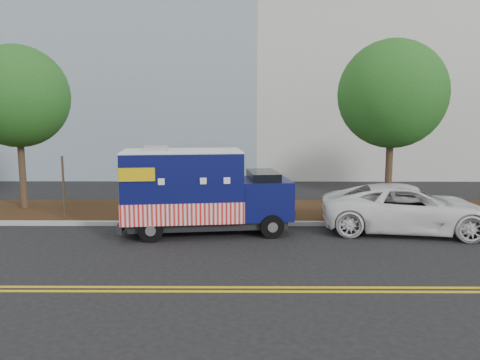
{
  "coord_description": "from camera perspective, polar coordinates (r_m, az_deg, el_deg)",
  "views": [
    {
      "loc": [
        1.19,
        -14.5,
        3.89
      ],
      "look_at": [
        1.11,
        0.6,
        1.72
      ],
      "focal_mm": 35.0,
      "sensor_mm": 36.0,
      "label": 1
    }
  ],
  "objects": [
    {
      "name": "food_truck",
      "position": [
        15.18,
        -5.17,
        -1.63
      ],
      "size": [
        5.71,
        2.71,
        2.9
      ],
      "rotation": [
        0.0,
        0.0,
        0.13
      ],
      "color": "black",
      "rests_on": "ground"
    },
    {
      "name": "centerline_near",
      "position": [
        10.84,
        -6.17,
        -12.87
      ],
      "size": [
        120.0,
        0.1,
        0.01
      ],
      "primitive_type": "cube",
      "color": "gold",
      "rests_on": "ground"
    },
    {
      "name": "tree_a",
      "position": [
        20.25,
        -25.5,
        9.15
      ],
      "size": [
        3.94,
        3.94,
        6.49
      ],
      "color": "#38281C",
      "rests_on": "ground"
    },
    {
      "name": "curb",
      "position": [
        16.39,
        -3.87,
        -5.3
      ],
      "size": [
        120.0,
        0.18,
        0.15
      ],
      "primitive_type": "cube",
      "color": "#9E9E99",
      "rests_on": "ground"
    },
    {
      "name": "centerline_far",
      "position": [
        10.61,
        -6.33,
        -13.35
      ],
      "size": [
        120.0,
        0.1,
        0.01
      ],
      "primitive_type": "cube",
      "color": "gold",
      "rests_on": "ground"
    },
    {
      "name": "sign_post",
      "position": [
        17.66,
        -20.69,
        -1.12
      ],
      "size": [
        0.06,
        0.06,
        2.4
      ],
      "primitive_type": "cube",
      "color": "#473828",
      "rests_on": "ground"
    },
    {
      "name": "tree_c",
      "position": [
        18.17,
        18.07,
        9.9
      ],
      "size": [
        3.94,
        3.94,
        6.55
      ],
      "color": "#38281C",
      "rests_on": "ground"
    },
    {
      "name": "mulch_strip",
      "position": [
        18.44,
        -3.4,
        -3.78
      ],
      "size": [
        120.0,
        4.0,
        0.15
      ],
      "primitive_type": "cube",
      "color": "black",
      "rests_on": "ground"
    },
    {
      "name": "white_car",
      "position": [
        16.36,
        19.82,
        -3.29
      ],
      "size": [
        5.91,
        3.41,
        1.55
      ],
      "primitive_type": "imported",
      "rotation": [
        0.0,
        0.0,
        1.41
      ],
      "color": "white",
      "rests_on": "ground"
    },
    {
      "name": "ground",
      "position": [
        15.06,
        -4.26,
        -6.81
      ],
      "size": [
        120.0,
        120.0,
        0.0
      ],
      "primitive_type": "plane",
      "color": "black",
      "rests_on": "ground"
    }
  ]
}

